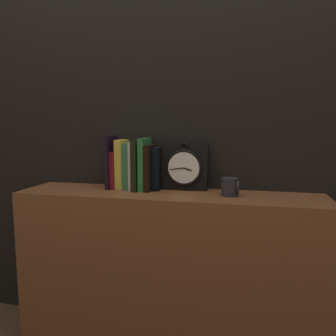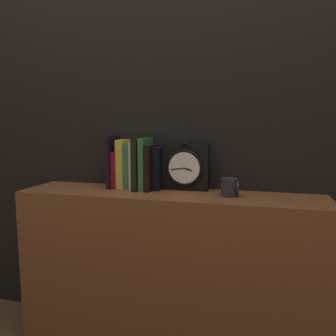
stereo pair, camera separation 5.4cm
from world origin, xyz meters
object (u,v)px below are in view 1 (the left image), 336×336
(book_slot0_black, at_px, (112,162))
(book_slot6_green, at_px, (145,164))
(book_slot3_green, at_px, (129,166))
(book_slot7_black, at_px, (150,168))
(book_slot1_maroon, at_px, (116,170))
(book_slot2_yellow, at_px, (122,164))
(book_slot5_black, at_px, (138,165))
(book_slot4_cream, at_px, (134,165))
(clock, at_px, (185,167))
(mug, at_px, (230,187))
(book_slot8_black, at_px, (158,168))

(book_slot0_black, height_order, book_slot6_green, book_slot0_black)
(book_slot0_black, height_order, book_slot3_green, book_slot0_black)
(book_slot7_black, bearing_deg, book_slot3_green, 172.33)
(book_slot0_black, bearing_deg, book_slot1_maroon, 23.44)
(book_slot2_yellow, bearing_deg, book_slot5_black, -14.04)
(book_slot0_black, relative_size, book_slot4_cream, 1.13)
(clock, height_order, book_slot7_black, clock)
(book_slot7_black, bearing_deg, book_slot0_black, 177.75)
(book_slot7_black, relative_size, mug, 2.70)
(book_slot3_green, bearing_deg, book_slot5_black, -18.72)
(book_slot8_black, xyz_separation_m, mug, (0.34, -0.07, -0.06))
(book_slot0_black, distance_m, book_slot6_green, 0.17)
(book_slot1_maroon, xyz_separation_m, book_slot8_black, (0.21, 0.00, 0.01))
(book_slot1_maroon, height_order, book_slot6_green, book_slot6_green)
(book_slot2_yellow, xyz_separation_m, mug, (0.52, -0.07, -0.08))
(book_slot5_black, distance_m, book_slot6_green, 0.03)
(book_slot8_black, bearing_deg, book_slot5_black, -166.64)
(book_slot5_black, distance_m, mug, 0.44)
(book_slot1_maroon, bearing_deg, book_slot4_cream, -3.72)
(book_slot3_green, bearing_deg, book_slot0_black, -175.44)
(book_slot5_black, bearing_deg, book_slot4_cream, 151.97)
(book_slot0_black, distance_m, book_slot3_green, 0.09)
(book_slot2_yellow, height_order, book_slot4_cream, book_slot2_yellow)
(book_slot0_black, distance_m, book_slot4_cream, 0.12)
(clock, height_order, book_slot3_green, clock)
(book_slot1_maroon, height_order, book_slot5_black, book_slot5_black)
(book_slot4_cream, relative_size, book_slot5_black, 0.96)
(book_slot7_black, bearing_deg, mug, -8.33)
(book_slot1_maroon, bearing_deg, book_slot5_black, -8.77)
(book_slot3_green, bearing_deg, book_slot2_yellow, 172.37)
(book_slot4_cream, bearing_deg, clock, 7.29)
(book_slot0_black, xyz_separation_m, book_slot4_cream, (0.12, 0.00, -0.01))
(book_slot2_yellow, relative_size, book_slot6_green, 0.96)
(book_slot3_green, relative_size, book_slot8_black, 1.08)
(book_slot1_maroon, xyz_separation_m, mug, (0.55, -0.07, -0.05))
(book_slot2_yellow, xyz_separation_m, book_slot8_black, (0.18, -0.00, -0.02))
(book_slot2_yellow, height_order, book_slot3_green, book_slot2_yellow)
(clock, height_order, book_slot2_yellow, book_slot2_yellow)
(book_slot1_maroon, distance_m, book_slot2_yellow, 0.04)
(book_slot0_black, xyz_separation_m, book_slot2_yellow, (0.05, 0.01, -0.01))
(book_slot1_maroon, relative_size, book_slot4_cream, 0.79)
(book_slot5_black, relative_size, mug, 3.00)
(book_slot3_green, bearing_deg, book_slot4_cream, -10.32)
(clock, relative_size, book_slot5_black, 0.96)
(book_slot6_green, relative_size, mug, 3.10)
(book_slot4_cream, xyz_separation_m, book_slot5_black, (0.02, -0.01, 0.00))
(book_slot7_black, bearing_deg, book_slot8_black, 30.75)
(book_slot4_cream, relative_size, book_slot7_black, 1.07)
(book_slot2_yellow, distance_m, book_slot4_cream, 0.07)
(clock, relative_size, book_slot1_maroon, 1.27)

